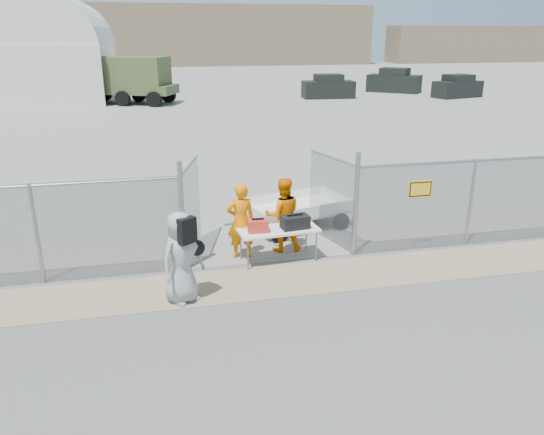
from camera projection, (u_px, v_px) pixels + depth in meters
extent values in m
plane|color=#484848|center=(294.00, 302.00, 10.52)|extent=(160.00, 160.00, 0.00)
cube|color=gray|center=(180.00, 89.00, 49.21)|extent=(160.00, 80.00, 0.01)
cube|color=#977E61|center=(282.00, 280.00, 11.44)|extent=(44.00, 1.60, 0.01)
cube|color=red|center=(258.00, 226.00, 11.98)|extent=(0.47, 0.33, 0.28)
cube|color=black|center=(295.00, 222.00, 12.19)|extent=(0.67, 0.45, 0.31)
imported|color=orange|center=(241.00, 221.00, 12.34)|extent=(0.67, 0.45, 1.81)
imported|color=orange|center=(283.00, 215.00, 12.73)|extent=(0.93, 0.75, 1.84)
imported|color=#989898|center=(182.00, 257.00, 10.29)|extent=(1.09, 1.00, 1.87)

